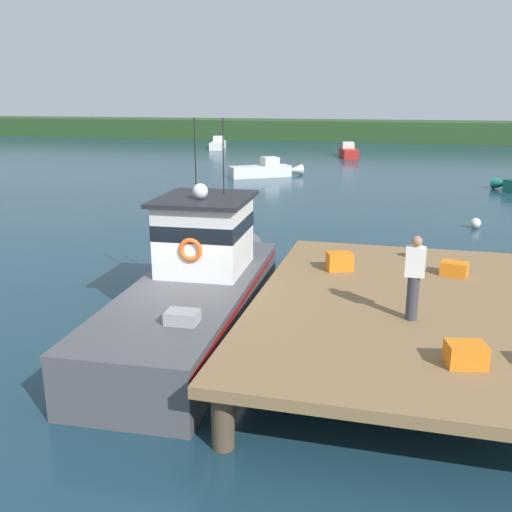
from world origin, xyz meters
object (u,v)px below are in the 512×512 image
(crate_stack_mid_dock, at_px, (454,269))
(moored_boat_near_channel, at_px, (348,152))
(main_fishing_boat, at_px, (199,285))
(crate_single_by_cleat, at_px, (466,354))
(mooring_buoy_spare_mooring, at_px, (476,223))
(deckhand_by_the_boat, at_px, (414,276))
(moored_boat_mid_harbor, at_px, (265,170))
(bait_bucket, at_px, (417,252))
(moored_boat_outer_mooring, at_px, (218,144))
(crate_stack_near_edge, at_px, (340,261))

(crate_stack_mid_dock, xyz_separation_m, moored_boat_near_channel, (-6.14, 38.93, -0.92))
(main_fishing_boat, height_order, crate_single_by_cleat, main_fishing_boat)
(crate_single_by_cleat, xyz_separation_m, mooring_buoy_spare_mooring, (1.97, 15.85, -1.17))
(mooring_buoy_spare_mooring, bearing_deg, crate_stack_mid_dock, -99.17)
(deckhand_by_the_boat, xyz_separation_m, moored_boat_near_channel, (-5.13, 42.04, -1.61))
(main_fishing_boat, distance_m, crate_stack_mid_dock, 6.05)
(deckhand_by_the_boat, bearing_deg, moored_boat_mid_harbor, 109.01)
(moored_boat_mid_harbor, xyz_separation_m, mooring_buoy_spare_mooring, (12.15, -13.10, -0.24))
(bait_bucket, bearing_deg, crate_stack_mid_dock, -57.17)
(moored_boat_near_channel, distance_m, mooring_buoy_spare_mooring, 29.05)
(crate_stack_mid_dock, relative_size, mooring_buoy_spare_mooring, 1.40)
(crate_stack_mid_dock, distance_m, moored_boat_outer_mooring, 48.47)
(moored_boat_mid_harbor, bearing_deg, crate_single_by_cleat, -70.64)
(crate_stack_near_edge, bearing_deg, bait_bucket, 39.78)
(crate_single_by_cleat, bearing_deg, crate_stack_near_edge, 118.19)
(deckhand_by_the_boat, bearing_deg, bait_bucket, 87.69)
(main_fishing_boat, relative_size, moored_boat_outer_mooring, 1.93)
(moored_boat_near_channel, relative_size, moored_boat_outer_mooring, 1.01)
(crate_single_by_cleat, bearing_deg, moored_boat_near_channel, 97.73)
(moored_boat_outer_mooring, bearing_deg, moored_boat_mid_harbor, -63.72)
(crate_single_by_cleat, bearing_deg, bait_bucket, 95.85)
(bait_bucket, height_order, mooring_buoy_spare_mooring, bait_bucket)
(crate_stack_mid_dock, relative_size, crate_single_by_cleat, 1.00)
(main_fishing_boat, distance_m, bait_bucket, 5.80)
(bait_bucket, distance_m, moored_boat_outer_mooring, 46.96)
(main_fishing_boat, xyz_separation_m, crate_stack_near_edge, (3.13, 1.42, 0.41))
(deckhand_by_the_boat, bearing_deg, crate_stack_near_edge, 120.30)
(bait_bucket, xyz_separation_m, moored_boat_near_channel, (-5.31, 37.65, -0.93))
(deckhand_by_the_boat, xyz_separation_m, moored_boat_outer_mooring, (-19.22, 47.15, -1.62))
(crate_stack_mid_dock, bearing_deg, crate_stack_near_edge, -174.64)
(main_fishing_boat, height_order, moored_boat_outer_mooring, main_fishing_boat)
(bait_bucket, distance_m, deckhand_by_the_boat, 4.45)
(moored_boat_near_channel, bearing_deg, mooring_buoy_spare_mooring, -74.19)
(moored_boat_outer_mooring, distance_m, moored_boat_mid_harbor, 22.26)
(deckhand_by_the_boat, height_order, moored_boat_near_channel, deckhand_by_the_boat)
(crate_stack_near_edge, bearing_deg, moored_boat_mid_harbor, 107.55)
(crate_stack_near_edge, distance_m, moored_boat_mid_harbor, 25.54)
(crate_stack_near_edge, bearing_deg, main_fishing_boat, -155.56)
(crate_stack_mid_dock, distance_m, deckhand_by_the_boat, 3.34)
(moored_boat_mid_harbor, bearing_deg, moored_boat_near_channel, 74.10)
(moored_boat_outer_mooring, bearing_deg, deckhand_by_the_boat, -67.82)
(moored_boat_mid_harbor, bearing_deg, crate_stack_near_edge, -72.45)
(crate_single_by_cleat, height_order, moored_boat_outer_mooring, crate_single_by_cleat)
(main_fishing_boat, xyz_separation_m, moored_boat_near_channel, (-0.34, 40.61, -0.56))
(mooring_buoy_spare_mooring, bearing_deg, deckhand_by_the_boat, -101.16)
(crate_stack_mid_dock, relative_size, moored_boat_near_channel, 0.12)
(moored_boat_outer_mooring, distance_m, mooring_buoy_spare_mooring, 39.71)
(main_fishing_boat, xyz_separation_m, mooring_buoy_spare_mooring, (7.58, 12.65, -0.79))
(main_fishing_boat, height_order, moored_boat_near_channel, main_fishing_boat)
(crate_stack_mid_dock, height_order, moored_boat_near_channel, crate_stack_mid_dock)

